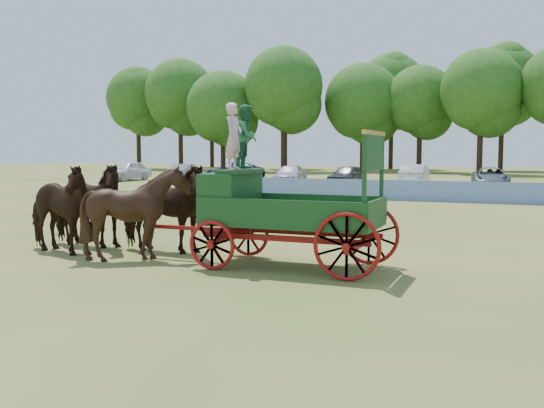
% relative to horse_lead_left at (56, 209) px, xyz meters
% --- Properties ---
extents(ground, '(160.00, 160.00, 0.00)m').
position_rel_horse_lead_left_xyz_m(ground, '(6.26, 1.18, -1.13)').
color(ground, '#A28849').
rests_on(ground, ground).
extents(horse_lead_left, '(2.87, 1.76, 2.26)m').
position_rel_horse_lead_left_xyz_m(horse_lead_left, '(0.00, 0.00, 0.00)').
color(horse_lead_left, black).
rests_on(horse_lead_left, ground).
extents(horse_lead_right, '(2.73, 1.35, 2.26)m').
position_rel_horse_lead_left_xyz_m(horse_lead_right, '(0.00, 1.10, 0.00)').
color(horse_lead_right, black).
rests_on(horse_lead_right, ground).
extents(horse_wheel_left, '(2.38, 2.21, 2.26)m').
position_rel_horse_lead_left_xyz_m(horse_wheel_left, '(2.40, 0.00, 0.00)').
color(horse_wheel_left, black).
rests_on(horse_wheel_left, ground).
extents(horse_wheel_right, '(2.68, 1.24, 2.26)m').
position_rel_horse_lead_left_xyz_m(horse_wheel_right, '(2.40, 1.10, 0.00)').
color(horse_wheel_right, black).
rests_on(horse_wheel_right, ground).
extents(farm_dray, '(5.99, 2.00, 3.64)m').
position_rel_horse_lead_left_xyz_m(farm_dray, '(5.37, 0.57, 0.46)').
color(farm_dray, '#A61710').
rests_on(farm_dray, ground).
extents(sponsor_banner, '(26.00, 0.08, 1.05)m').
position_rel_horse_lead_left_xyz_m(sponsor_banner, '(5.26, 19.18, -0.60)').
color(sponsor_banner, '#1D44A0').
rests_on(sponsor_banner, ground).
extents(parked_cars, '(50.86, 7.27, 1.65)m').
position_rel_horse_lead_left_xyz_m(parked_cars, '(3.67, 31.08, -0.37)').
color(parked_cars, silver).
rests_on(parked_cars, ground).
extents(treeline, '(92.12, 23.46, 15.42)m').
position_rel_horse_lead_left_xyz_m(treeline, '(0.80, 60.47, 8.32)').
color(treeline, '#382314').
rests_on(treeline, ground).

